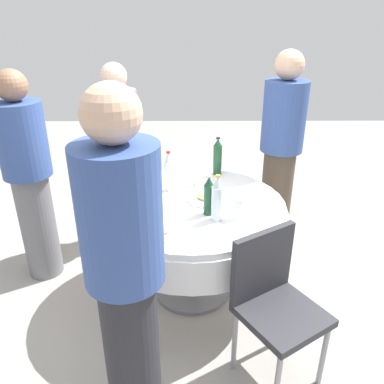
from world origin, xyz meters
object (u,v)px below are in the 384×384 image
dining_table (192,222)px  wine_glass_left (238,204)px  bottle_clear_near (217,199)px  wine_glass_north (139,184)px  person_far (120,153)px  person_front (281,151)px  bottle_dark_green_front (209,196)px  plate_west (205,199)px  bottle_clear_left (169,172)px  person_left (125,274)px  wine_glass_right (197,173)px  person_near (29,177)px  chair_right (273,296)px  plate_east (162,231)px  bottle_dark_green_far (218,157)px

dining_table → wine_glass_left: wine_glass_left is taller
bottle_clear_near → wine_glass_north: size_ratio=2.17×
wine_glass_left → person_far: (1.01, 0.89, -0.03)m
bottle_clear_near → person_front: bearing=-32.8°
bottle_dark_green_front → plate_west: bottle_dark_green_front is taller
plate_west → bottle_clear_left: bearing=56.3°
plate_west → person_front: 0.90m
person_far → person_left: bearing=-117.5°
bottle_clear_left → wine_glass_right: bottle_clear_left is taller
wine_glass_right → person_near: (-0.05, 1.21, -0.01)m
wine_glass_right → wine_glass_north: bearing=116.7°
chair_right → plate_east: bearing=-57.3°
plate_east → plate_west: 0.50m
person_front → plate_east: bearing=-82.6°
plate_east → plate_west: same height
dining_table → wine_glass_left: 0.44m
bottle_dark_green_far → person_near: bearing=100.4°
bottle_dark_green_far → person_far: bearing=70.2°
person_near → bottle_clear_near: bearing=-98.4°
bottle_dark_green_far → person_front: (0.16, -0.53, -0.01)m
bottle_clear_left → person_left: (-1.18, 0.13, 0.01)m
person_far → wine_glass_right: bearing=-75.3°
dining_table → person_front: person_front is taller
wine_glass_north → person_left: (-1.07, -0.07, 0.06)m
dining_table → wine_glass_north: 0.44m
person_left → person_near: bearing=-37.7°
wine_glass_left → wine_glass_right: bearing=25.4°
bottle_clear_left → wine_glass_left: bottle_clear_left is taller
person_left → chair_right: person_left is taller
plate_east → bottle_clear_left: bearing=-1.4°
bottle_dark_green_front → person_left: bearing=154.3°
person_front → wine_glass_left: bearing=-68.9°
plate_west → chair_right: (-0.72, -0.34, -0.23)m
wine_glass_left → person_near: size_ratio=0.09×
plate_east → person_near: bearing=57.1°
plate_west → person_front: person_front is taller
person_left → wine_glass_right: bearing=-88.0°
bottle_dark_green_far → bottle_clear_left: bearing=129.5°
bottle_clear_left → wine_glass_right: 0.23m
wine_glass_right → bottle_dark_green_far: bearing=-38.2°
plate_west → person_left: 1.09m
wine_glass_left → person_near: bearing=72.3°
bottle_dark_green_front → person_near: bearing=72.3°
wine_glass_right → person_front: bearing=-62.2°
bottle_dark_green_far → person_front: bearing=-73.5°
wine_glass_north → person_near: size_ratio=0.09×
wine_glass_north → person_left: person_left is taller
wine_glass_left → plate_west: size_ratio=0.56×
plate_east → person_left: bearing=169.0°
bottle_clear_left → plate_east: (-0.60, 0.01, -0.12)m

